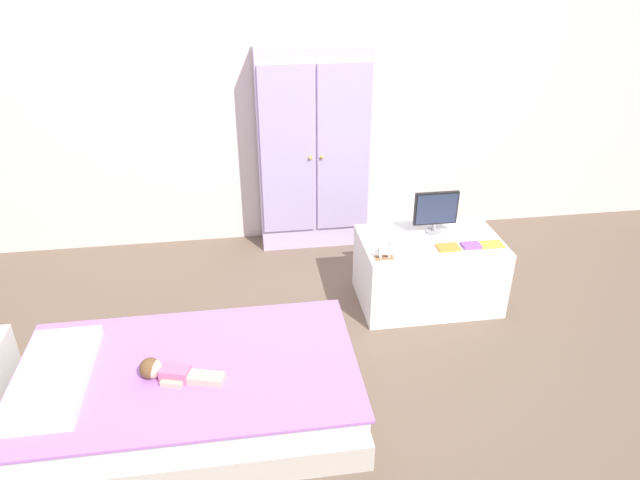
{
  "coord_description": "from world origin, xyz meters",
  "views": [
    {
      "loc": [
        -0.42,
        -2.46,
        2.09
      ],
      "look_at": [
        -0.01,
        0.3,
        0.6
      ],
      "focal_mm": 32.2,
      "sensor_mm": 36.0,
      "label": 1
    }
  ],
  "objects": [
    {
      "name": "back_wall",
      "position": [
        0.0,
        1.57,
        1.35
      ],
      "size": [
        6.4,
        0.05,
        2.7
      ],
      "primitive_type": "cube",
      "color": "silver",
      "rests_on": "ground_plane"
    },
    {
      "name": "book_yellow",
      "position": [
        1.04,
        0.38,
        0.45
      ],
      "size": [
        0.14,
        0.09,
        0.01
      ],
      "primitive_type": "cube",
      "color": "gold",
      "rests_on": "tv_stand"
    },
    {
      "name": "doll",
      "position": [
        -0.82,
        -0.36,
        0.33
      ],
      "size": [
        0.39,
        0.18,
        0.1
      ],
      "color": "#D6668E",
      "rests_on": "bed"
    },
    {
      "name": "rocking_horse_toy",
      "position": [
        0.38,
        0.32,
        0.5
      ],
      "size": [
        0.11,
        0.04,
        0.13
      ],
      "color": "#8E6642",
      "rests_on": "tv_stand"
    },
    {
      "name": "bed",
      "position": [
        -0.73,
        -0.3,
        0.15
      ],
      "size": [
        1.6,
        0.92,
        0.3
      ],
      "color": "beige",
      "rests_on": "ground_plane"
    },
    {
      "name": "pillow",
      "position": [
        -1.32,
        -0.3,
        0.32
      ],
      "size": [
        0.32,
        0.66,
        0.05
      ],
      "primitive_type": "cube",
      "color": "silver",
      "rests_on": "bed"
    },
    {
      "name": "wardrobe",
      "position": [
        0.11,
        1.41,
        0.73
      ],
      "size": [
        0.78,
        0.28,
        1.45
      ],
      "color": "silver",
      "rests_on": "ground_plane"
    },
    {
      "name": "tv_monitor",
      "position": [
        0.75,
        0.59,
        0.59
      ],
      "size": [
        0.27,
        0.1,
        0.27
      ],
      "color": "#99999E",
      "rests_on": "tv_stand"
    },
    {
      "name": "book_orange",
      "position": [
        0.77,
        0.38,
        0.45
      ],
      "size": [
        0.13,
        0.1,
        0.01
      ],
      "primitive_type": "cube",
      "color": "orange",
      "rests_on": "tv_stand"
    },
    {
      "name": "ground_plane",
      "position": [
        0.0,
        0.0,
        -0.01
      ],
      "size": [
        10.0,
        10.0,
        0.02
      ],
      "primitive_type": "cube",
      "color": "brown"
    },
    {
      "name": "tv_stand",
      "position": [
        0.71,
        0.5,
        0.22
      ],
      "size": [
        0.85,
        0.54,
        0.44
      ],
      "primitive_type": "cube",
      "color": "white",
      "rests_on": "ground_plane"
    },
    {
      "name": "book_purple",
      "position": [
        0.92,
        0.38,
        0.45
      ],
      "size": [
        0.11,
        0.08,
        0.02
      ],
      "primitive_type": "cube",
      "color": "#8E51B2",
      "rests_on": "tv_stand"
    }
  ]
}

